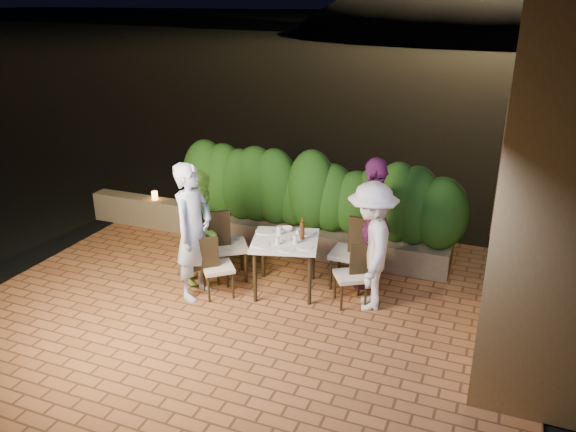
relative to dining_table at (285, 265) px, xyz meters
The scene contains 30 objects.
ground 1.11m from the dining_table, 104.68° to the right, with size 400.00×400.00×0.00m, color black.
terrace_floor 0.73m from the dining_table, 117.52° to the right, with size 7.00×6.00×0.15m, color brown.
window_pane 3.07m from the dining_table, 10.94° to the left, with size 0.08×1.00×1.40m, color black.
window_frame 3.06m from the dining_table, 10.98° to the left, with size 0.06×1.15×1.55m, color black.
planter 1.31m from the dining_table, 92.81° to the left, with size 4.20×0.55×0.40m, color brown.
hedge 1.42m from the dining_table, 92.81° to the left, with size 4.00×0.70×1.10m, color #1B4212, non-canonical shape.
parapet 3.33m from the dining_table, 157.10° to the left, with size 2.20×0.30×0.50m, color brown.
hill 59.18m from the dining_table, 88.31° to the left, with size 52.00×40.00×22.00m, color black.
dining_table is the anchor object (origin of this frame).
plate_nw 0.53m from the dining_table, 130.69° to the right, with size 0.25×0.25×0.01m, color white.
plate_sw 0.55m from the dining_table, 159.29° to the left, with size 0.24×0.24×0.01m, color white.
plate_ne 0.53m from the dining_table, 23.58° to the right, with size 0.19×0.19×0.01m, color white.
plate_se 0.53m from the dining_table, 56.92° to the left, with size 0.21×0.21×0.01m, color white.
plate_centre 0.38m from the dining_table, 153.15° to the left, with size 0.22×0.22×0.01m, color white.
plate_front 0.50m from the dining_table, 64.12° to the right, with size 0.20×0.20×0.01m, color white.
glass_nw 0.46m from the dining_table, 101.52° to the right, with size 0.06×0.06×0.10m, color silver.
glass_sw 0.47m from the dining_table, 137.50° to the left, with size 0.07×0.07×0.12m, color silver.
glass_ne 0.47m from the dining_table, 19.64° to the right, with size 0.07×0.07×0.12m, color silver.
glass_se 0.47m from the dining_table, 51.62° to the left, with size 0.06×0.06×0.10m, color silver.
beer_bottle 0.58m from the dining_table, 26.45° to the left, with size 0.06×0.06×0.31m, color #4B260C, non-canonical shape.
bowl 0.50m from the dining_table, 109.85° to the left, with size 0.18×0.18×0.04m, color white.
chair_left_front 0.91m from the dining_table, 149.71° to the right, with size 0.39×0.39×0.85m, color black, non-canonical shape.
chair_left_back 0.88m from the dining_table, behind, with size 0.47×0.47×1.02m, color black, non-canonical shape.
chair_right_front 0.92m from the dining_table, ahead, with size 0.39×0.39×0.84m, color black, non-canonical shape.
chair_right_back 0.89m from the dining_table, 29.73° to the left, with size 0.48×0.48×1.04m, color black, non-canonical shape.
diner_blue 1.32m from the dining_table, 151.97° to the right, with size 0.67×0.44×1.84m, color #AFC5E1.
diner_green 1.26m from the dining_table, behind, with size 0.77×0.60×1.59m, color #82CE40.
diner_white 1.24m from the dining_table, ahead, with size 1.08×0.62×1.68m, color silver.
diner_purple 1.32m from the dining_table, 29.86° to the left, with size 1.07×0.45×1.83m, color #6D2462.
parapet_lamp 3.23m from the dining_table, 156.32° to the left, with size 0.10×0.10×0.14m, color orange.
Camera 1 is at (2.83, -5.31, 3.74)m, focal length 35.00 mm.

